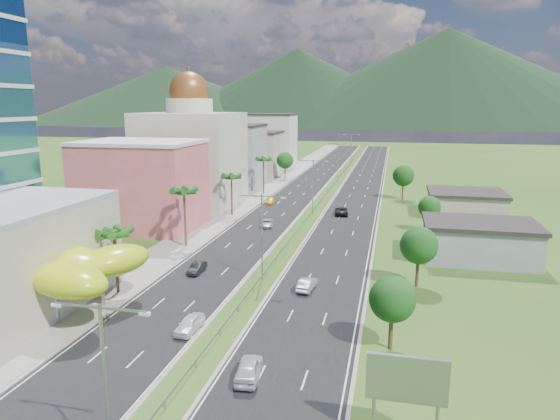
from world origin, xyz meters
The scene contains 37 objects.
ground centered at (0.00, 0.00, 0.00)m, with size 500.00×500.00×0.00m, color #2D5119.
road_left centered at (-7.50, 90.00, 0.02)m, with size 11.00×260.00×0.04m, color black.
road_right centered at (7.50, 90.00, 0.02)m, with size 11.00×260.00×0.04m, color black.
sidewalk_left centered at (-17.00, 90.00, 0.06)m, with size 7.00×260.00×0.12m, color gray.
median_guardrail centered at (0.00, 71.99, 0.62)m, with size 0.10×216.06×0.76m.
streetlight_median_a centered at (0.00, -25.00, 6.75)m, with size 6.04×0.25×11.00m.
streetlight_median_b centered at (0.00, 10.00, 6.75)m, with size 6.04×0.25×11.00m.
streetlight_median_c centered at (0.00, 50.00, 6.75)m, with size 6.04×0.25×11.00m.
streetlight_median_d centered at (0.00, 95.00, 6.75)m, with size 6.04×0.25×11.00m.
streetlight_median_e centered at (0.00, 140.00, 6.75)m, with size 6.04×0.25×11.00m.
lime_canopy centered at (-20.00, -4.00, 4.99)m, with size 18.00×15.00×7.40m.
pink_shophouse centered at (-28.00, 32.00, 7.50)m, with size 20.00×15.00×15.00m, color #C85552.
domed_building centered at (-28.00, 55.00, 11.35)m, with size 20.00×20.00×28.70m.
midrise_grey centered at (-27.00, 80.00, 8.00)m, with size 16.00×15.00×16.00m, color gray.
midrise_beige centered at (-27.00, 102.00, 6.50)m, with size 16.00×15.00×13.00m, color #AEA090.
midrise_white centered at (-27.00, 125.00, 9.00)m, with size 16.00×15.00×18.00m, color silver.
billboard centered at (17.00, -18.00, 4.42)m, with size 5.20×0.35×6.20m.
shed_near centered at (28.00, 25.00, 2.50)m, with size 15.00×10.00×5.00m, color gray.
shed_far centered at (30.00, 55.00, 2.20)m, with size 14.00×12.00×4.40m, color #AEA090.
palm_tree_b centered at (-15.50, 2.00, 7.06)m, with size 3.60×3.60×8.10m.
palm_tree_c centered at (-15.50, 22.00, 8.50)m, with size 3.60×3.60×9.60m.
palm_tree_d centered at (-15.50, 45.00, 7.54)m, with size 3.60×3.60×8.60m.
palm_tree_e centered at (-15.50, 70.00, 8.31)m, with size 3.60×3.60×9.40m.
leafy_tree_lfar centered at (-15.50, 95.00, 5.58)m, with size 4.90×4.90×8.05m.
leafy_tree_ra centered at (16.00, -5.00, 4.78)m, with size 4.20×4.20×6.90m.
leafy_tree_rb centered at (19.00, 12.00, 5.18)m, with size 4.55×4.55×7.47m.
leafy_tree_rc centered at (22.00, 40.00, 4.37)m, with size 3.85×3.85×6.33m.
leafy_tree_rd centered at (18.00, 70.00, 5.58)m, with size 4.90×4.90×8.05m.
mountain_ridge centered at (60.00, 450.00, 0.00)m, with size 860.00×140.00×90.00m, color black, non-canonical shape.
car_white_near_left centered at (-3.20, -5.79, 0.78)m, with size 1.76×4.36×1.49m, color white.
car_dark_left centered at (-9.09, 10.71, 0.71)m, with size 1.41×4.06×1.34m, color black.
car_silver_mid_left centered at (-6.23, 37.08, 0.69)m, with size 2.17×4.70×1.31m, color #B6B7BF.
car_yellow_far_left centered at (-10.86, 58.18, 0.68)m, with size 1.79×4.40×1.28m, color yellow.
car_white_near_right centered at (4.85, -12.66, 0.86)m, with size 1.94×4.83×1.65m, color silver.
car_silver_right centered at (6.10, 7.76, 0.76)m, with size 1.52×4.37×1.44m, color #A6A9AE.
car_dark_far_right centered at (5.81, 50.27, 0.80)m, with size 2.53×5.48×1.52m, color black.
motorcycle centered at (-12.30, -5.84, 0.67)m, with size 0.59×1.96×1.26m, color black.
Camera 1 is at (15.47, -48.00, 21.84)m, focal length 32.00 mm.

